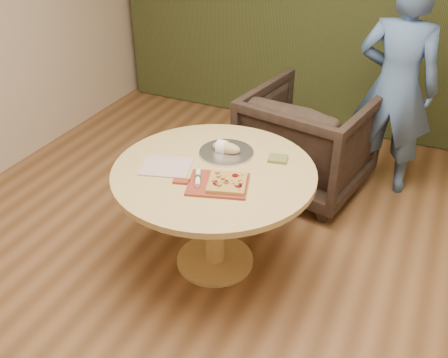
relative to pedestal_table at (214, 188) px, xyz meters
name	(u,v)px	position (x,y,z in m)	size (l,w,h in m)	color
room_shell	(216,107)	(0.24, -0.46, 0.79)	(5.04, 6.04, 2.84)	brown
pedestal_table	(214,188)	(0.00, 0.00, 0.00)	(1.27, 1.27, 0.75)	#DCBA70
pizza_paddle	(216,184)	(0.09, -0.16, 0.15)	(0.47, 0.37, 0.01)	#943825
flatbread_pizza	(227,183)	(0.15, -0.15, 0.17)	(0.27, 0.27, 0.04)	tan
cutlery_roll	(198,178)	(-0.02, -0.17, 0.17)	(0.11, 0.19, 0.03)	white
newspaper	(167,166)	(-0.28, -0.10, 0.15)	(0.30, 0.25, 0.01)	white
serving_tray	(226,152)	(-0.01, 0.21, 0.15)	(0.36, 0.36, 0.02)	silver
bread_roll	(225,147)	(-0.02, 0.21, 0.18)	(0.19, 0.09, 0.09)	tan
green_packet	(278,159)	(0.32, 0.27, 0.15)	(0.12, 0.10, 0.02)	#565D2A
armchair	(309,136)	(0.28, 1.21, -0.14)	(0.92, 0.86, 0.95)	black
person_standing	(396,87)	(0.85, 1.52, 0.27)	(0.64, 0.42, 1.76)	#47699C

